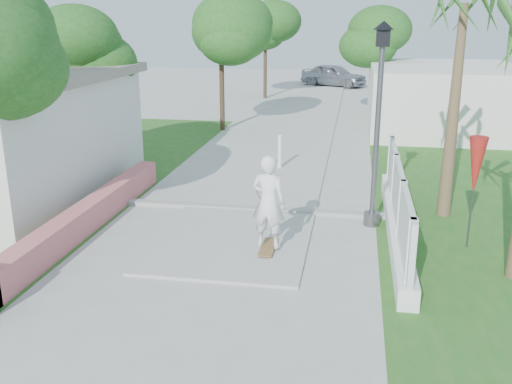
% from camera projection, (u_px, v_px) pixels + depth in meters
% --- Properties ---
extents(ground, '(90.00, 90.00, 0.00)m').
position_uv_depth(ground, '(173.00, 344.00, 8.20)').
color(ground, '#B7B7B2').
rests_on(ground, ground).
extents(path_strip, '(3.20, 36.00, 0.06)m').
position_uv_depth(path_strip, '(303.00, 116.00, 27.03)').
color(path_strip, '#B7B7B2').
rests_on(path_strip, ground).
extents(curb, '(6.50, 0.25, 0.10)m').
position_uv_depth(curb, '(249.00, 209.00, 13.84)').
color(curb, '#999993').
rests_on(curb, ground).
extents(grass_left, '(8.00, 20.00, 0.01)m').
position_uv_depth(grass_left, '(30.00, 176.00, 16.89)').
color(grass_left, '#23601E').
rests_on(grass_left, ground).
extents(pink_wall, '(0.45, 8.20, 0.80)m').
position_uv_depth(pink_wall, '(74.00, 225.00, 12.00)').
color(pink_wall, '#C36464').
rests_on(pink_wall, ground).
extents(lattice_fence, '(0.35, 7.00, 1.50)m').
position_uv_depth(lattice_fence, '(397.00, 210.00, 12.20)').
color(lattice_fence, white).
rests_on(lattice_fence, ground).
extents(building_right, '(6.00, 8.00, 2.60)m').
position_uv_depth(building_right, '(443.00, 97.00, 23.78)').
color(building_right, silver).
rests_on(building_right, ground).
extents(street_lamp, '(0.44, 0.44, 4.44)m').
position_uv_depth(street_lamp, '(378.00, 119.00, 12.19)').
color(street_lamp, '#59595E').
rests_on(street_lamp, ground).
extents(bollard, '(0.14, 0.14, 1.09)m').
position_uv_depth(bollard, '(280.00, 151.00, 17.41)').
color(bollard, white).
rests_on(bollard, ground).
extents(patio_umbrella, '(0.36, 0.36, 2.30)m').
position_uv_depth(patio_umbrella, '(476.00, 168.00, 11.16)').
color(patio_umbrella, '#59595E').
rests_on(patio_umbrella, ground).
extents(tree_left_mid, '(3.20, 3.20, 4.85)m').
position_uv_depth(tree_left_mid, '(74.00, 54.00, 16.06)').
color(tree_left_mid, '#4C3826').
rests_on(tree_left_mid, ground).
extents(tree_path_left, '(3.40, 3.40, 5.23)m').
position_uv_depth(tree_path_left, '(221.00, 35.00, 22.62)').
color(tree_path_left, '#4C3826').
rests_on(tree_path_left, ground).
extents(tree_path_right, '(3.00, 3.00, 4.79)m').
position_uv_depth(tree_path_right, '(377.00, 41.00, 25.46)').
color(tree_path_right, '#4C3826').
rests_on(tree_path_right, ground).
extents(tree_path_far, '(3.20, 3.20, 5.17)m').
position_uv_depth(tree_path_far, '(266.00, 30.00, 32.00)').
color(tree_path_far, '#4C3826').
rests_on(tree_path_far, ground).
extents(palm_far, '(1.80, 1.80, 5.30)m').
position_uv_depth(palm_far, '(463.00, 18.00, 12.25)').
color(palm_far, brown).
rests_on(palm_far, ground).
extents(skateboarder, '(0.76, 2.53, 1.99)m').
position_uv_depth(skateboarder, '(267.00, 201.00, 11.36)').
color(skateboarder, olive).
rests_on(skateboarder, ground).
extents(dog, '(0.41, 0.57, 0.41)m').
position_uv_depth(dog, '(265.00, 211.00, 13.17)').
color(dog, white).
rests_on(dog, ground).
extents(parked_car, '(4.74, 3.43, 1.50)m').
position_uv_depth(parked_car, '(334.00, 75.00, 38.37)').
color(parked_car, '#B4B9BD').
rests_on(parked_car, ground).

